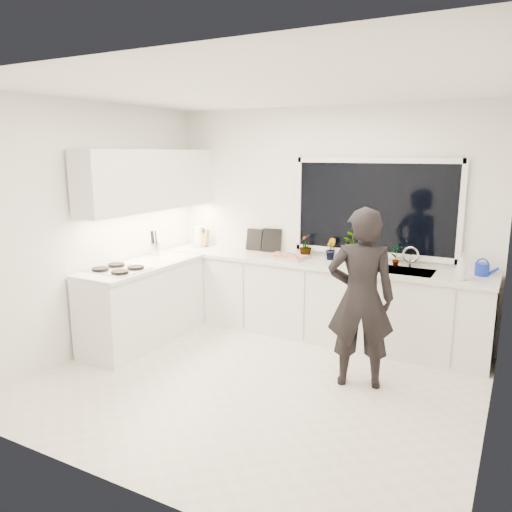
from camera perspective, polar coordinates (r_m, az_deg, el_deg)
The scene contains 25 objects.
floor at distance 4.94m, azimuth -0.02°, elevation -14.41°, with size 4.00×3.50×0.02m, color beige.
wall_back at distance 6.09m, azimuth 7.90°, elevation 3.95°, with size 4.00×0.02×2.70m, color white.
wall_left at distance 5.73m, azimuth -18.03°, elevation 2.99°, with size 0.02×3.50×2.70m, color white.
wall_right at distance 3.98m, azimuth 26.35°, elevation -1.33°, with size 0.02×3.50×2.70m, color white.
ceiling at distance 4.46m, azimuth -0.02°, elevation 18.75°, with size 4.00×3.50×0.02m, color white.
window at distance 5.85m, azimuth 13.36°, elevation 5.40°, with size 1.80×0.02×1.00m, color black.
base_cabinets_back at distance 6.00m, azimuth 6.61°, elevation -5.04°, with size 3.92×0.58×0.88m, color white.
base_cabinets_left at distance 5.94m, azimuth -12.74°, elevation -5.44°, with size 0.58×1.60×0.88m, color white.
countertop_back at distance 5.87m, azimuth 6.68°, elevation -0.77°, with size 3.94×0.62×0.04m, color silver.
countertop_left at distance 5.82m, azimuth -12.95°, elevation -1.11°, with size 0.62×1.60×0.04m, color silver.
upper_cabinets at distance 6.03m, azimuth -12.03°, elevation 8.50°, with size 0.34×2.10×0.70m, color white.
sink at distance 5.60m, azimuth 16.73°, elevation -2.13°, with size 0.58×0.42×0.14m, color silver.
faucet at distance 5.76m, azimuth 17.24°, elevation -0.16°, with size 0.03×0.03×0.22m, color silver.
stovetop at distance 5.58m, azimuth -15.48°, elevation -1.43°, with size 0.56×0.48×0.03m, color black.
person at distance 4.71m, azimuth 11.89°, elevation -4.76°, with size 0.62×0.41×1.70m, color black.
pizza_tray at distance 5.98m, azimuth 3.55°, elevation -0.14°, with size 0.49×0.36×0.03m, color silver.
pizza at distance 5.98m, azimuth 3.55°, elevation 0.02°, with size 0.45×0.32×0.01m, color red.
watering_can at distance 5.64m, azimuth 24.42°, elevation -1.40°, with size 0.14×0.14×0.13m, color #1228AB.
paper_towel_roll at distance 6.74m, azimuth -6.53°, elevation 2.16°, with size 0.11×0.11×0.26m, color white.
knife_block at distance 6.76m, azimuth -6.06°, elevation 2.02°, with size 0.13×0.10×0.22m, color #A4834C.
utensil_crock at distance 6.25m, azimuth -11.52°, elevation 0.77°, with size 0.13×0.13×0.16m, color silver.
picture_frame_large at distance 6.46m, azimuth -0.21°, elevation 1.90°, with size 0.22×0.02×0.28m, color black.
picture_frame_small at distance 6.34m, azimuth 1.81°, elevation 1.80°, with size 0.25×0.02×0.30m, color black.
herb_plants at distance 5.89m, azimuth 10.36°, elevation 0.92°, with size 1.26×0.29×0.34m.
soap_bottles at distance 5.34m, azimuth 22.39°, elevation -1.29°, with size 0.14×0.14×0.27m.
Camera 1 is at (2.11, -3.90, 2.17)m, focal length 35.00 mm.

